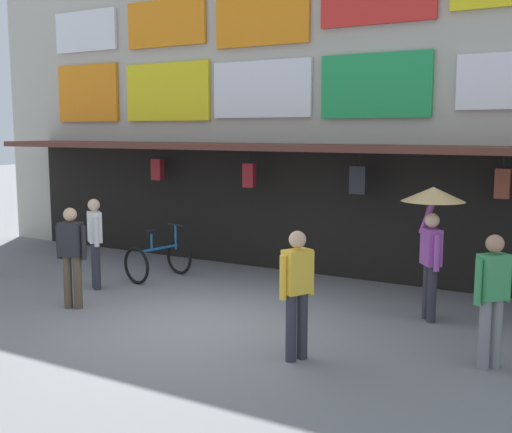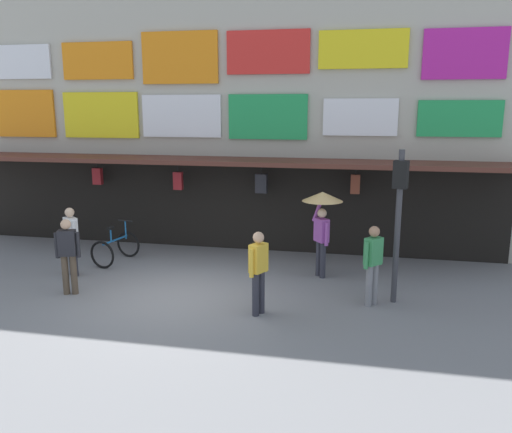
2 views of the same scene
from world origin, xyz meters
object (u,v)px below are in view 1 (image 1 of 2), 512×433
at_px(pedestrian_in_black, 72,252).
at_px(pedestrian_with_umbrella, 432,216).
at_px(pedestrian_in_purple, 95,238).
at_px(pedestrian_in_red, 492,294).
at_px(pedestrian_in_blue, 297,288).
at_px(bicycle_parked, 159,259).

xyz_separation_m(pedestrian_in_black, pedestrian_with_umbrella, (5.27, 2.28, 0.69)).
distance_m(pedestrian_in_purple, pedestrian_in_red, 7.08).
bearing_deg(pedestrian_in_black, pedestrian_in_purple, 117.99).
bearing_deg(pedestrian_in_purple, pedestrian_in_black, -62.01).
height_order(pedestrian_in_purple, pedestrian_in_red, same).
bearing_deg(pedestrian_in_blue, pedestrian_in_purple, 163.68).
height_order(pedestrian_in_black, pedestrian_with_umbrella, pedestrian_with_umbrella).
bearing_deg(pedestrian_in_blue, bicycle_parked, 149.03).
bearing_deg(pedestrian_in_red, pedestrian_in_blue, -156.79).
distance_m(pedestrian_in_purple, pedestrian_in_blue, 5.08).
xyz_separation_m(pedestrian_in_black, pedestrian_in_red, (6.45, 0.68, 0.00)).
bearing_deg(pedestrian_in_blue, pedestrian_in_black, 176.46).
xyz_separation_m(bicycle_parked, pedestrian_with_umbrella, (5.37, -0.07, 1.25)).
relative_size(pedestrian_in_purple, pedestrian_in_blue, 1.00).
relative_size(pedestrian_in_black, pedestrian_in_purple, 1.00).
height_order(pedestrian_with_umbrella, pedestrian_in_blue, pedestrian_with_umbrella).
xyz_separation_m(bicycle_parked, pedestrian_in_black, (0.10, -2.35, 0.55)).
relative_size(bicycle_parked, pedestrian_in_red, 0.76).
bearing_deg(pedestrian_in_black, pedestrian_with_umbrella, 23.37).
bearing_deg(bicycle_parked, pedestrian_in_black, -87.63).
height_order(pedestrian_with_umbrella, pedestrian_in_purple, pedestrian_with_umbrella).
relative_size(pedestrian_in_black, pedestrian_with_umbrella, 0.81).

